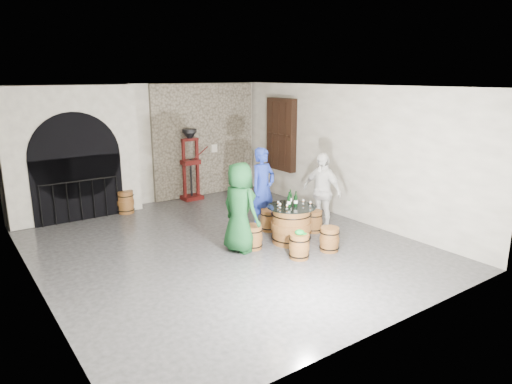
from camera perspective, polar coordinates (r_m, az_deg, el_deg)
ground at (r=9.48m, az=-4.06°, el=-6.73°), size 8.00×8.00×0.00m
wall_back at (r=12.57m, az=-13.80°, el=5.70°), size 8.00×0.00×8.00m
wall_front at (r=6.07m, az=15.81°, el=-3.50°), size 8.00×0.00×8.00m
wall_left at (r=7.86m, az=-26.60°, el=-0.47°), size 0.00×8.00×8.00m
wall_right at (r=11.21m, az=11.29°, el=4.83°), size 0.00×8.00×8.00m
ceiling at (r=8.85m, az=-4.43°, el=12.99°), size 8.00×8.00×0.00m
stone_facing_panel at (r=13.28m, az=-6.45°, el=6.47°), size 3.20×0.12×3.18m
arched_opening at (r=11.76m, az=-21.93°, el=4.41°), size 3.10×0.60×3.19m
shuttered_window at (r=12.85m, az=3.14°, el=7.18°), size 0.23×1.10×2.00m
barrel_table at (r=9.56m, az=4.41°, el=-4.07°), size 1.02×1.02×0.79m
barrel_stool_left at (r=9.24m, az=-0.41°, el=-5.66°), size 0.40×0.40×0.49m
barrel_stool_far at (r=10.30m, az=1.64°, el=-3.53°), size 0.40×0.40×0.49m
barrel_stool_right at (r=10.30m, az=7.20°, el=-3.64°), size 0.40×0.40×0.49m
barrel_stool_near_right at (r=9.24m, az=9.16°, el=-5.85°), size 0.40×0.40×0.49m
barrel_stool_near_left at (r=8.80m, az=5.42°, el=-6.78°), size 0.40×0.40×0.49m
green_cap at (r=8.70m, az=5.49°, el=-5.04°), size 0.23×0.18×0.10m
person_green at (r=8.94m, az=-2.03°, el=-1.95°), size 0.73×0.97×1.79m
person_blue at (r=10.33m, az=0.88°, el=0.48°), size 0.74×0.54×1.85m
person_white at (r=10.37m, az=8.21°, el=0.12°), size 0.57×1.08×1.76m
wine_bottle_left at (r=9.34m, az=4.14°, el=-1.13°), size 0.08×0.08×0.32m
wine_bottle_center at (r=9.40m, az=4.99°, el=-1.05°), size 0.08×0.08×0.32m
wine_bottle_right at (r=9.56m, az=4.30°, el=-0.77°), size 0.08×0.08×0.32m
tasting_glass_a at (r=9.24m, az=3.90°, el=-1.83°), size 0.05×0.05×0.10m
tasting_glass_b at (r=9.62m, az=5.92°, el=-1.21°), size 0.05×0.05×0.10m
tasting_glass_c at (r=9.45m, az=2.80°, el=-1.45°), size 0.05×0.05×0.10m
tasting_glass_d at (r=9.75m, az=4.24°, el=-0.96°), size 0.05×0.05×0.10m
tasting_glass_e at (r=9.49m, az=6.82°, el=-1.46°), size 0.05×0.05×0.10m
tasting_glass_f at (r=9.31m, az=3.02°, el=-1.69°), size 0.05×0.05×0.10m
side_barrel at (r=12.04m, az=-15.99°, el=-1.22°), size 0.43×0.43×0.57m
corking_press at (r=12.81m, az=-8.19°, el=4.10°), size 0.81×0.44×1.98m
control_box at (r=13.37m, az=-5.31°, el=5.47°), size 0.18×0.10×0.22m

